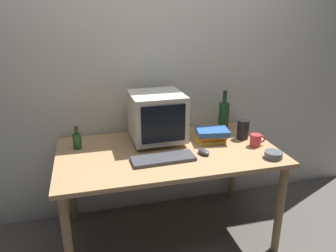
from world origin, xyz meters
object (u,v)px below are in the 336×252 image
crt_monitor (157,117)px  computer_mouse (204,152)px  mug (256,140)px  cd_spindle (273,155)px  metal_canister (243,129)px  bottle_tall (224,115)px  book_stack (211,135)px  bottle_short (77,140)px  keyboard (163,159)px

crt_monitor → computer_mouse: bearing=-50.7°
computer_mouse → mug: 0.42m
cd_spindle → metal_canister: metal_canister is taller
bottle_tall → mug: bearing=-77.1°
computer_mouse → cd_spindle: cd_spindle is taller
book_stack → mug: book_stack is taller
book_stack → cd_spindle: book_stack is taller
bottle_short → cd_spindle: bearing=-21.4°
bottle_tall → mug: 0.40m
book_stack → computer_mouse: bearing=-123.9°
keyboard → book_stack: book_stack is taller
book_stack → metal_canister: bearing=-0.2°
crt_monitor → bottle_short: bearing=178.8°
book_stack → bottle_tall: bearing=49.0°
crt_monitor → mug: bearing=-22.2°
computer_mouse → mug: bearing=-14.0°
bottle_short → book_stack: bearing=-7.5°
cd_spindle → metal_canister: bearing=96.3°
crt_monitor → bottle_short: size_ratio=2.35×
keyboard → mug: 0.71m
bottle_short → computer_mouse: bearing=-21.3°
bottle_tall → mug: (0.09, -0.38, -0.08)m
keyboard → metal_canister: bearing=15.6°
crt_monitor → keyboard: 0.39m
crt_monitor → keyboard: (-0.03, -0.34, -0.18)m
bottle_short → keyboard: bearing=-32.7°
book_stack → cd_spindle: bearing=-51.1°
cd_spindle → bottle_short: bearing=158.6°
mug → keyboard: bearing=-174.8°
bottle_short → book_stack: 0.98m
book_stack → cd_spindle: 0.48m
keyboard → mug: (0.71, 0.06, 0.03)m
crt_monitor → mug: crt_monitor is taller
computer_mouse → mug: mug is taller
bottle_tall → cd_spindle: bottle_tall is taller
crt_monitor → book_stack: (0.39, -0.12, -0.14)m
crt_monitor → mug: size_ratio=3.31×
computer_mouse → cd_spindle: bearing=-41.2°
computer_mouse → bottle_short: 0.90m
metal_canister → cd_spindle: bearing=-83.7°
mug → metal_canister: size_ratio=0.80×
computer_mouse → metal_canister: 0.44m
bottle_short → bottle_tall: bearing=4.7°
crt_monitor → book_stack: bearing=-16.6°
book_stack → cd_spindle: (0.30, -0.37, -0.03)m
mug → crt_monitor: bearing=157.8°
crt_monitor → computer_mouse: (0.26, -0.32, -0.17)m
bottle_tall → mug: bottle_tall is taller
bottle_short → book_stack: (0.97, -0.13, -0.01)m
crt_monitor → bottle_short: 0.60m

